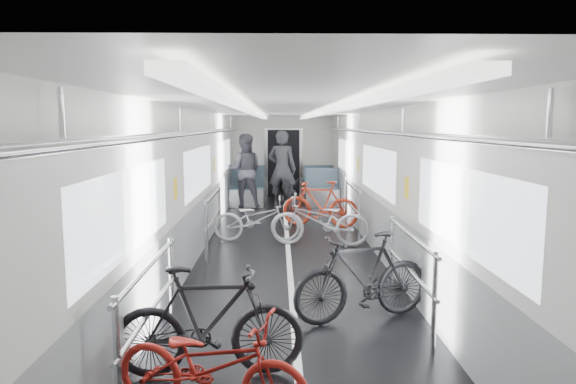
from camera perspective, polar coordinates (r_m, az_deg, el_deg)
name	(u,v)px	position (r m, az deg, el deg)	size (l,w,h in m)	color
car_shell	(287,176)	(10.29, -0.16, 1.77)	(3.02, 14.01, 2.41)	black
bike_left_near	(211,365)	(4.01, -8.58, -18.51)	(0.53, 1.51, 0.80)	#A91B14
bike_left_mid	(209,322)	(4.55, -8.79, -14.04)	(0.46, 1.63, 0.98)	black
bike_left_far	(257,219)	(9.51, -3.48, -3.02)	(0.56, 1.59, 0.84)	#BBBABF
bike_right_near	(363,277)	(5.77, 8.30, -9.30)	(0.46, 1.64, 0.98)	black
bike_right_mid	(320,220)	(9.16, 3.54, -3.17)	(0.61, 1.74, 0.92)	#AFAEB3
bike_right_far	(320,204)	(10.83, 3.58, -1.34)	(0.46, 1.64, 0.98)	#B92E16
bike_aisle	(288,192)	(13.38, 0.01, -0.03)	(0.53, 1.53, 0.81)	black
person_standing	(282,169)	(13.31, -0.66, 2.55)	(0.73, 0.48, 2.02)	black
person_seated	(245,171)	(13.46, -4.85, 2.38)	(0.93, 0.73, 1.92)	#333139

